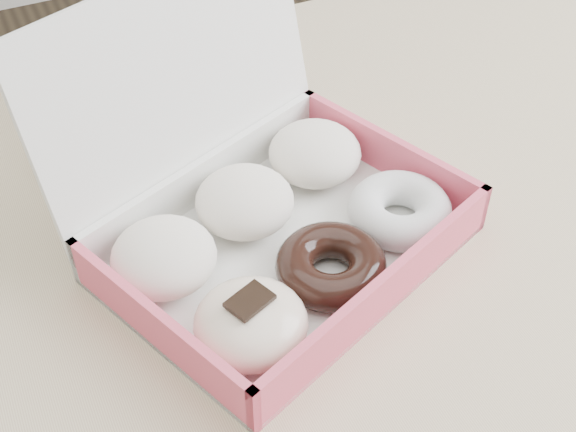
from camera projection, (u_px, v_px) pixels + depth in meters
name	position (u px, v px, depth m)	size (l,w,h in m)	color
table	(311.00, 273.00, 0.85)	(1.20, 0.80, 0.75)	tan
donut_box	(269.00, 218.00, 0.75)	(0.40, 0.38, 0.23)	white
newspapers	(142.00, 92.00, 0.92)	(0.24, 0.19, 0.04)	white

